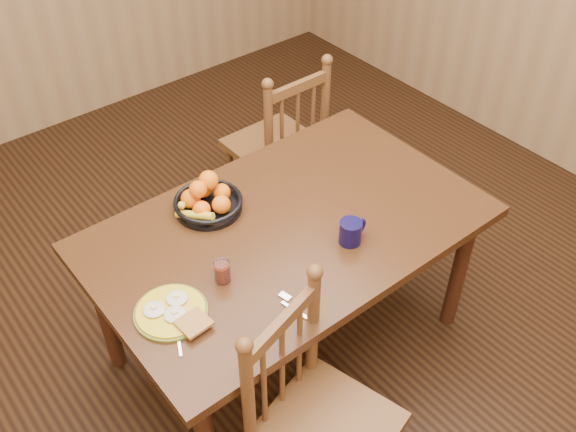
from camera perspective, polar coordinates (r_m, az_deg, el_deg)
room at (r=2.26m, az=0.00°, el=10.52°), size 4.52×5.02×2.72m
dining_table at (r=2.68m, az=0.00°, el=-2.17°), size 1.60×1.00×0.75m
chair_far at (r=3.51m, az=-0.78°, el=6.29°), size 0.46×0.44×1.00m
chair_near at (r=2.37m, az=2.58°, el=-17.70°), size 0.54×0.53×0.99m
breakfast_plate at (r=2.32m, az=-10.27°, el=-8.38°), size 0.26×0.29×0.04m
fork at (r=2.31m, az=0.47°, el=-8.06°), size 0.05×0.18×0.00m
spoon at (r=2.27m, az=-10.53°, el=-10.31°), size 0.06×0.15×0.01m
coffee_mug at (r=2.53m, az=5.65°, el=-1.38°), size 0.13×0.09×0.10m
juice_glass at (r=2.38m, az=-5.86°, el=-4.96°), size 0.06×0.06×0.09m
fruit_bowl at (r=2.68m, az=-7.22°, el=1.43°), size 0.29×0.29×0.17m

